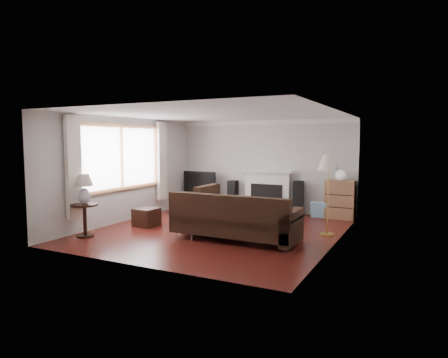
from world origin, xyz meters
The scene contains 17 objects.
room centered at (0.00, 0.00, 1.25)m, with size 5.10×5.60×2.54m.
window centered at (-2.45, -0.20, 1.55)m, with size 0.12×2.74×1.54m, color brown.
curtain_near centered at (-2.40, -1.72, 1.40)m, with size 0.10×0.35×2.10m, color white.
curtain_far centered at (-2.40, 1.32, 1.40)m, with size 0.10×0.35×2.10m, color white.
fireplace centered at (0.15, 2.64, 0.57)m, with size 1.40×0.26×1.15m, color white.
tv_stand centered at (-1.84, 2.50, 0.23)m, with size 0.93×0.42×0.46m, color black.
television centered at (-1.84, 2.50, 0.76)m, with size 1.04×0.14×0.60m, color black.
speaker_left centered at (-0.86, 2.55, 0.42)m, with size 0.23×0.28×0.83m, color black.
speaker_right centered at (1.04, 2.55, 0.45)m, with size 0.25×0.30×0.90m, color black.
bookshelf centered at (2.11, 2.53, 0.49)m, with size 0.71×0.34×0.98m, color #986646.
globe_lamp centered at (2.11, 2.53, 1.10)m, with size 0.24×0.24×0.24m, color white.
sectional_sofa centered at (0.68, -0.57, 0.43)m, with size 2.69×1.96×0.87m, color black.
coffee_table centered at (0.56, 0.89, 0.23)m, with size 1.18×0.64×0.46m, color olive.
footstool centered at (-1.68, -0.32, 0.20)m, with size 0.48×0.48×0.41m, color black.
floor_lamp centered at (2.21, 0.65, 0.83)m, with size 0.43×0.43×1.65m, color #BB9141.
side_table centered at (-2.15, -1.70, 0.34)m, with size 0.54×0.54×0.67m, color black.
table_lamp centered at (-2.15, -1.70, 0.97)m, with size 0.37×0.37×0.59m, color silver.
Camera 1 is at (3.95, -7.54, 1.93)m, focal length 32.00 mm.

